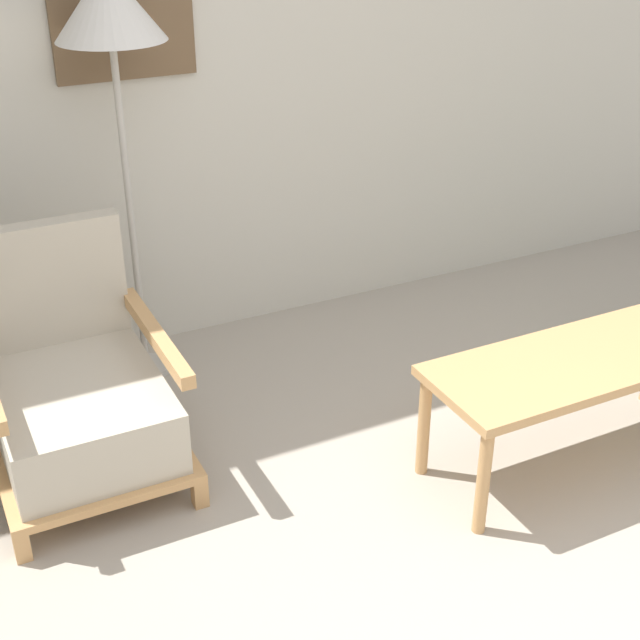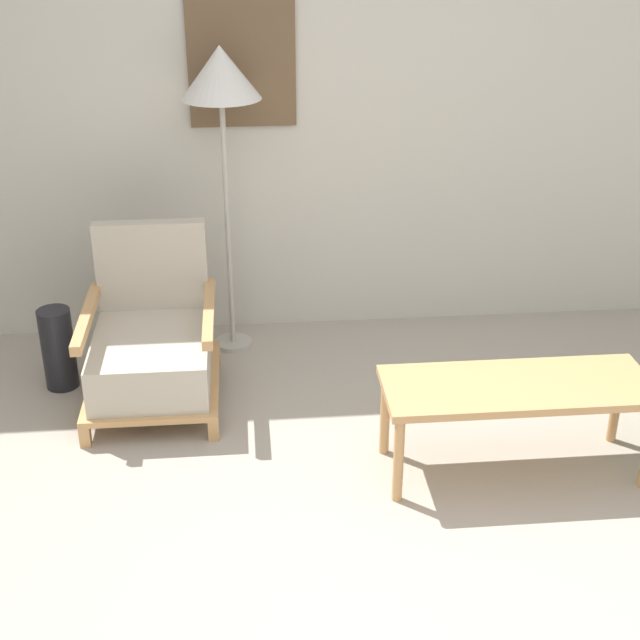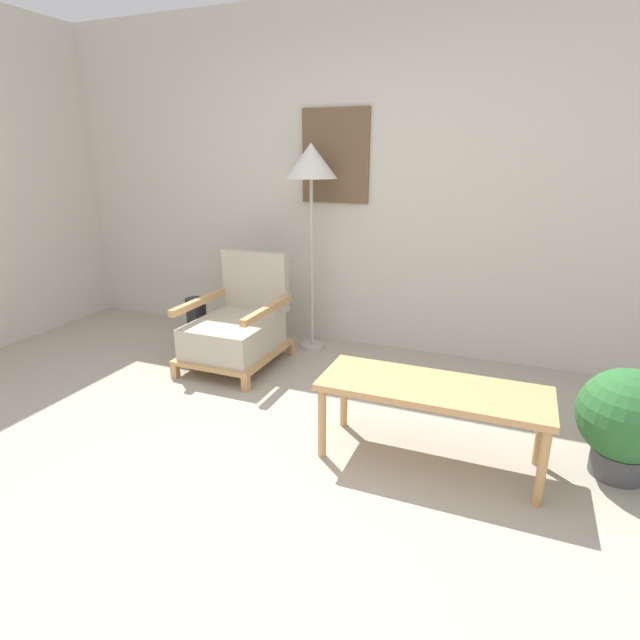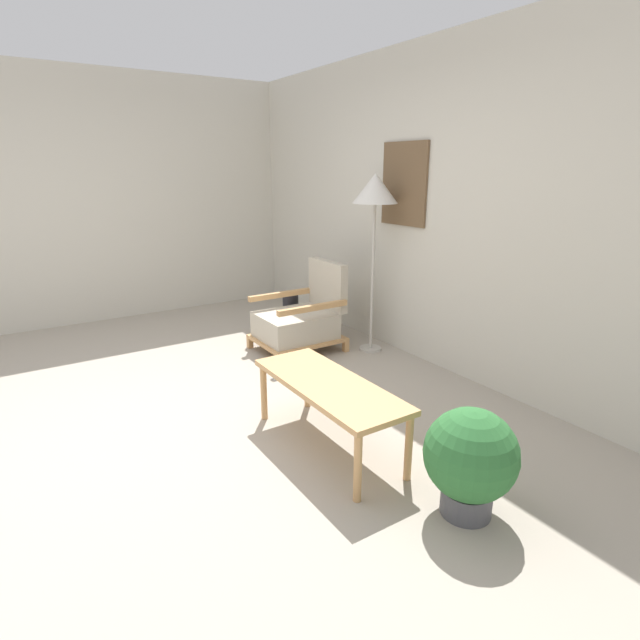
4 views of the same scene
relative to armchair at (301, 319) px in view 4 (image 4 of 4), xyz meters
The scene contains 8 objects.
ground_plane 1.77m from the armchair, 63.14° to the right, with size 14.00×14.00×0.00m, color #A89E8E.
wall_back 1.55m from the armchair, 46.53° to the left, with size 8.00×0.09×2.70m.
wall_left 2.57m from the armchair, 153.23° to the right, with size 0.06×8.00×2.70m.
armchair is the anchor object (origin of this frame).
floor_lamp 1.34m from the armchair, 54.37° to the left, with size 0.40×0.40×1.65m.
coffee_table 1.79m from the armchair, 25.32° to the right, with size 1.16×0.43×0.44m.
vase 0.53m from the armchair, 161.20° to the left, with size 0.17×0.17×0.43m, color black.
potted_plant 2.59m from the armchair, 11.88° to the right, with size 0.47×0.47×0.57m.
Camera 4 is at (3.15, -0.77, 1.69)m, focal length 28.00 mm.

